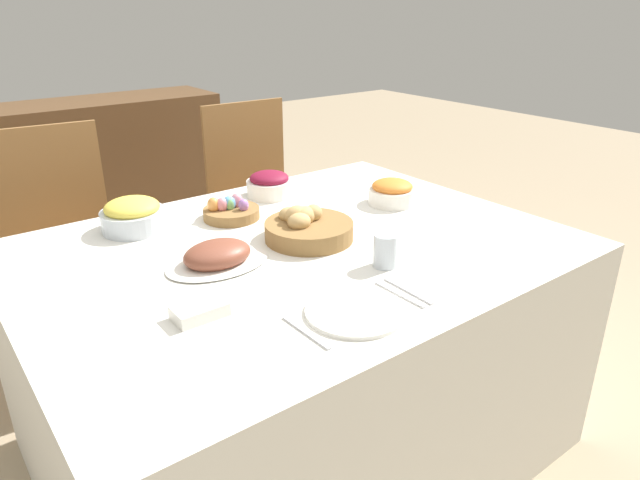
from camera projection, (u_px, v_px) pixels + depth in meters
name	position (u px, v px, depth m)	size (l,w,h in m)	color
ground_plane	(299.00, 442.00, 1.99)	(12.00, 12.00, 0.00)	tan
dining_table	(298.00, 351.00, 1.85)	(1.57, 1.19, 0.75)	silver
chair_far_left	(63.00, 250.00, 2.24)	(0.46, 0.46, 0.99)	olive
chair_far_right	(259.00, 204.00, 2.74)	(0.44, 0.44, 0.99)	olive
sideboard	(101.00, 181.00, 3.29)	(1.38, 0.44, 0.92)	brown
bread_basket	(307.00, 227.00, 1.73)	(0.27, 0.27, 0.11)	olive
egg_basket	(231.00, 211.00, 1.90)	(0.19, 0.19, 0.08)	olive
ham_platter	(217.00, 256.00, 1.57)	(0.30, 0.21, 0.07)	white
carrot_bowl	(392.00, 192.00, 2.03)	(0.17, 0.17, 0.09)	white
pineapple_bowl	(133.00, 215.00, 1.79)	(0.20, 0.20, 0.11)	silver
beet_salad_bowl	(269.00, 184.00, 2.10)	(0.17, 0.17, 0.09)	white
dinner_plate	(355.00, 311.00, 1.33)	(0.24, 0.24, 0.01)	white
fork	(306.00, 332.00, 1.25)	(0.01, 0.17, 0.00)	silver
knife	(399.00, 294.00, 1.41)	(0.01, 0.17, 0.00)	silver
spoon	(408.00, 291.00, 1.43)	(0.01, 0.17, 0.00)	silver
drinking_cup	(385.00, 250.00, 1.55)	(0.07, 0.07, 0.09)	silver
butter_dish	(200.00, 311.00, 1.31)	(0.12, 0.08, 0.03)	white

